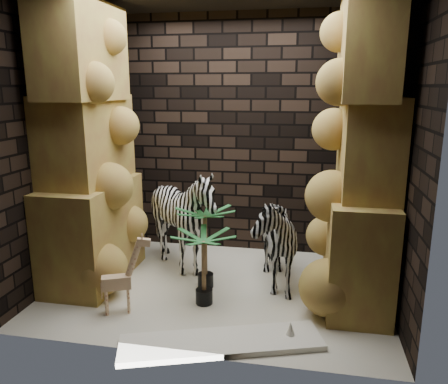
% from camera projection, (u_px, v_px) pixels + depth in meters
% --- Properties ---
extents(floor, '(3.50, 3.50, 0.00)m').
position_uv_depth(floor, '(217.00, 288.00, 4.74)').
color(floor, beige).
rests_on(floor, ground).
extents(wall_back, '(3.50, 0.00, 3.50)m').
position_uv_depth(wall_back, '(236.00, 136.00, 5.58)').
color(wall_back, black).
rests_on(wall_back, ground).
extents(wall_front, '(3.50, 0.00, 3.50)m').
position_uv_depth(wall_front, '(181.00, 173.00, 3.19)').
color(wall_front, black).
rests_on(wall_front, ground).
extents(wall_left, '(0.00, 3.00, 3.00)m').
position_uv_depth(wall_left, '(57.00, 145.00, 4.71)').
color(wall_left, black).
rests_on(wall_left, ground).
extents(wall_right, '(0.00, 3.00, 3.00)m').
position_uv_depth(wall_right, '(401.00, 155.00, 4.07)').
color(wall_right, black).
rests_on(wall_right, ground).
extents(rock_pillar_left, '(0.68, 1.30, 3.00)m').
position_uv_depth(rock_pillar_left, '(87.00, 146.00, 4.65)').
color(rock_pillar_left, gold).
rests_on(rock_pillar_left, floor).
extents(rock_pillar_right, '(0.58, 1.25, 3.00)m').
position_uv_depth(rock_pillar_right, '(364.00, 154.00, 4.13)').
color(rock_pillar_right, gold).
rests_on(rock_pillar_right, floor).
extents(zebra_right, '(0.85, 1.18, 1.26)m').
position_uv_depth(zebra_right, '(269.00, 229.00, 4.72)').
color(zebra_right, white).
rests_on(zebra_right, floor).
extents(zebra_left, '(1.03, 1.27, 1.14)m').
position_uv_depth(zebra_left, '(183.00, 224.00, 5.06)').
color(zebra_left, white).
rests_on(zebra_left, floor).
extents(giraffe_toy, '(0.43, 0.29, 0.79)m').
position_uv_depth(giraffe_toy, '(116.00, 274.00, 4.14)').
color(giraffe_toy, beige).
rests_on(giraffe_toy, floor).
extents(palm_front, '(0.36, 0.36, 0.90)m').
position_uv_depth(palm_front, '(205.00, 248.00, 4.67)').
color(palm_front, '#105325').
rests_on(palm_front, floor).
extents(palm_back, '(0.36, 0.36, 0.75)m').
position_uv_depth(palm_back, '(204.00, 268.00, 4.32)').
color(palm_back, '#105325').
rests_on(palm_back, floor).
extents(surfboard, '(1.74, 0.94, 0.05)m').
position_uv_depth(surfboard, '(221.00, 343.00, 3.68)').
color(surfboard, white).
rests_on(surfboard, floor).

